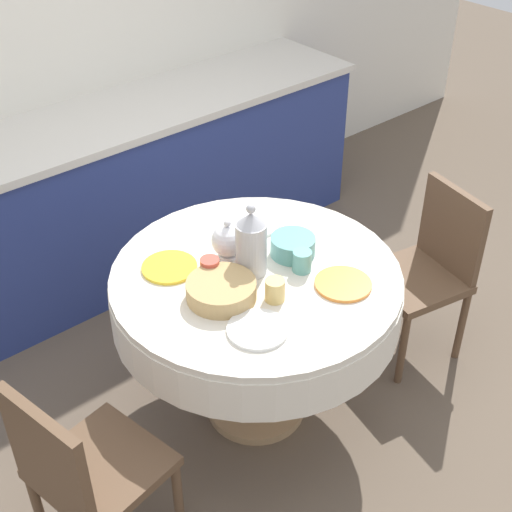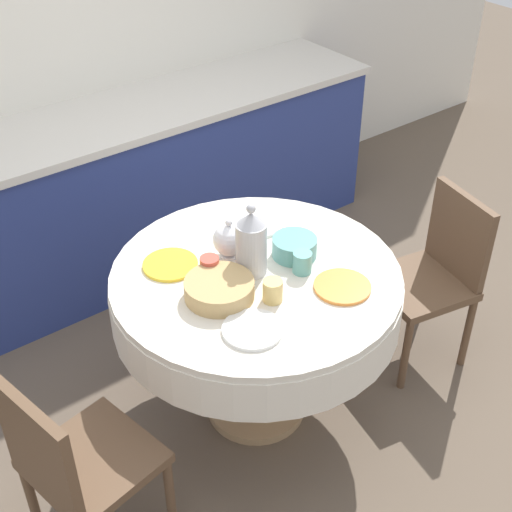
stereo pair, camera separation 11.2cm
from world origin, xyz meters
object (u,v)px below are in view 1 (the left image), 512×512
Objects in this scene: chair_right at (83,470)px; coffee_carafe at (251,244)px; teapot at (228,240)px; chair_left at (428,265)px.

coffee_carafe is at bearing 91.23° from chair_right.
chair_right is at bearing -168.23° from coffee_carafe.
coffee_carafe reaches higher than teapot.
chair_right is at bearing 101.02° from chair_left.
teapot is (0.89, 0.32, 0.37)m from chair_right.
coffee_carafe is (0.89, 0.19, 0.42)m from chair_right.
chair_left is 1.00× the size of chair_right.
coffee_carafe is 0.15m from teapot.
coffee_carafe is at bearing 89.03° from chair_left.
chair_left is 1.04m from teapot.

